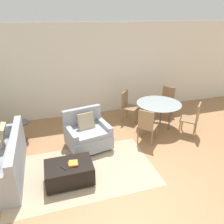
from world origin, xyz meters
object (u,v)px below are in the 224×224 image
(tv_remote_primary, at_px, (64,168))
(dining_chair_near_left, at_px, (147,124))
(book_stack, at_px, (73,164))
(picture_frame, at_px, (19,119))
(ottoman, at_px, (69,172))
(dining_chair_far_left, at_px, (128,104))
(couch, at_px, (0,163))
(dining_chair_near_right, at_px, (193,117))
(armchair, at_px, (87,134))
(dining_chair_far_right, at_px, (167,100))
(side_table, at_px, (21,128))
(dining_table, at_px, (159,106))

(tv_remote_primary, distance_m, dining_chair_near_left, 2.28)
(book_stack, bearing_deg, picture_frame, 119.03)
(ottoman, distance_m, dining_chair_far_left, 2.94)
(couch, relative_size, tv_remote_primary, 12.61)
(book_stack, height_order, dining_chair_far_left, dining_chair_far_left)
(dining_chair_near_right, bearing_deg, dining_chair_near_left, -180.00)
(book_stack, distance_m, tv_remote_primary, 0.19)
(armchair, height_order, dining_chair_near_left, dining_chair_near_left)
(picture_frame, bearing_deg, dining_chair_far_left, 5.99)
(dining_chair_near_left, bearing_deg, ottoman, -157.15)
(dining_chair_near_left, bearing_deg, dining_chair_near_right, 0.00)
(tv_remote_primary, height_order, dining_chair_far_right, dining_chair_far_right)
(couch, xyz_separation_m, ottoman, (1.26, -0.58, -0.07))
(armchair, distance_m, side_table, 1.69)
(armchair, relative_size, side_table, 2.09)
(armchair, distance_m, book_stack, 1.24)
(couch, relative_size, dining_chair_near_left, 2.13)
(dining_table, distance_m, dining_chair_near_right, 0.93)
(couch, height_order, dining_chair_near_right, dining_chair_near_right)
(picture_frame, bearing_deg, armchair, -25.56)
(ottoman, distance_m, dining_chair_near_right, 3.41)
(couch, bearing_deg, dining_chair_near_left, 4.48)
(picture_frame, relative_size, dining_chair_far_right, 0.19)
(tv_remote_primary, bearing_deg, dining_chair_near_left, 23.79)
(book_stack, relative_size, dining_table, 0.16)
(dining_table, distance_m, dining_chair_far_right, 0.93)
(picture_frame, height_order, dining_chair_near_right, dining_chair_near_right)
(armchair, relative_size, dining_chair_far_right, 1.21)
(armchair, height_order, dining_chair_far_right, dining_chair_far_right)
(armchair, bearing_deg, ottoman, -117.38)
(dining_chair_far_right, bearing_deg, dining_chair_far_left, 180.00)
(dining_chair_far_left, bearing_deg, ottoman, -132.84)
(ottoman, xyz_separation_m, dining_chair_far_right, (3.29, 2.14, 0.30))
(dining_chair_near_right, bearing_deg, couch, -176.80)
(tv_remote_primary, bearing_deg, book_stack, 16.92)
(tv_remote_primary, distance_m, dining_chair_far_right, 4.06)
(ottoman, bearing_deg, book_stack, -17.75)
(armchair, relative_size, tv_remote_primary, 7.17)
(couch, xyz_separation_m, tv_remote_primary, (1.17, -0.66, 0.12))
(dining_chair_far_left, xyz_separation_m, dining_chair_far_right, (1.31, -0.00, 0.00))
(book_stack, bearing_deg, ottoman, 162.25)
(dining_chair_far_left, bearing_deg, tv_remote_primary, -133.13)
(dining_table, xyz_separation_m, dining_chair_near_right, (0.65, -0.65, -0.14))
(book_stack, xyz_separation_m, side_table, (-1.03, 1.86, -0.05))
(tv_remote_primary, bearing_deg, couch, 150.35)
(picture_frame, relative_size, dining_chair_near_right, 0.19)
(book_stack, distance_m, side_table, 2.13)
(couch, xyz_separation_m, picture_frame, (0.31, 1.25, 0.32))
(ottoman, distance_m, dining_table, 3.06)
(tv_remote_primary, relative_size, dining_chair_near_left, 0.17)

